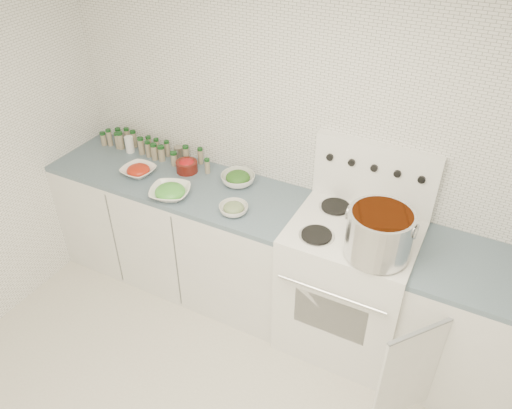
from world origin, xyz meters
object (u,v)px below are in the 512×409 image
(stove, at_px, (348,282))
(bowl_snowpea, at_px, (170,192))
(stock_pot, at_px, (379,232))
(bowl_tomato, at_px, (138,170))

(stove, bearing_deg, bowl_snowpea, -170.97)
(stock_pot, height_order, bowl_snowpea, stock_pot)
(stove, xyz_separation_m, bowl_tomato, (-1.56, -0.07, 0.44))
(bowl_snowpea, bearing_deg, bowl_tomato, 160.91)
(stove, xyz_separation_m, stock_pot, (0.17, -0.18, 0.60))
(bowl_snowpea, bearing_deg, stove, 9.03)
(stove, relative_size, bowl_tomato, 5.63)
(stove, distance_m, bowl_tomato, 1.62)
(bowl_tomato, xyz_separation_m, bowl_snowpea, (0.36, -0.12, 0.01))
(stock_pot, bearing_deg, bowl_tomato, 176.38)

